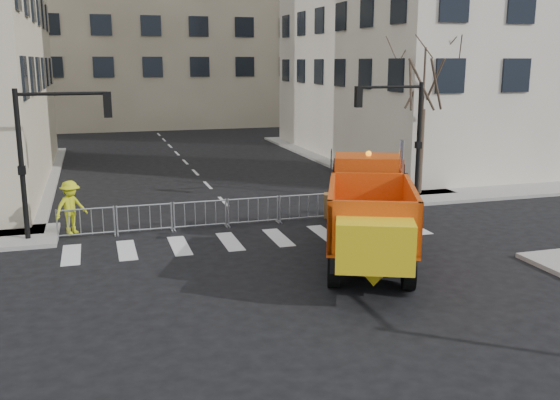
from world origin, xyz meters
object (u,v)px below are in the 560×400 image
object	(u,v)px
plow_truck	(369,211)
cop_c	(377,200)
newspaper_box	(389,195)
cop_a	(379,204)
worker	(71,207)
cop_b	(383,196)

from	to	relation	value
plow_truck	cop_c	bearing A→B (deg)	-5.59
newspaper_box	plow_truck	bearing A→B (deg)	-129.98
cop_a	plow_truck	bearing A→B (deg)	45.62
plow_truck	worker	bearing A→B (deg)	80.48
cop_b	cop_c	world-z (taller)	cop_c
plow_truck	cop_a	world-z (taller)	plow_truck
cop_a	cop_b	bearing A→B (deg)	-135.91
plow_truck	cop_b	bearing A→B (deg)	-7.56
worker	newspaper_box	size ratio (longest dim) A/B	1.77
plow_truck	newspaper_box	bearing A→B (deg)	-8.85
plow_truck	cop_c	distance (m)	4.95
cop_a	cop_b	xyz separation A→B (m)	(0.70, 1.15, 0.04)
cop_c	plow_truck	bearing A→B (deg)	7.38
plow_truck	cop_b	size ratio (longest dim) A/B	5.25
plow_truck	newspaper_box	distance (m)	7.37
cop_b	newspaper_box	size ratio (longest dim) A/B	1.73
cop_b	cop_a	bearing A→B (deg)	67.24
cop_b	newspaper_box	xyz separation A→B (m)	(0.88, 1.18, -0.25)
plow_truck	worker	distance (m)	10.81
cop_a	cop_b	world-z (taller)	cop_b
plow_truck	worker	world-z (taller)	plow_truck
cop_c	worker	size ratio (longest dim) A/B	0.98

